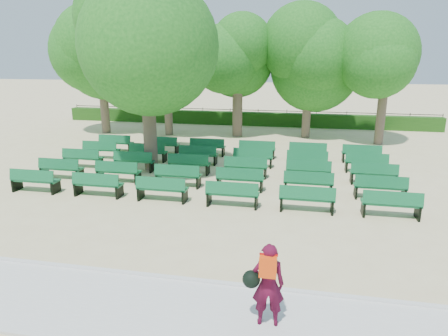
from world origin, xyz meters
The scene contains 9 objects.
ground centered at (0.00, 0.00, 0.00)m, with size 120.00×120.00×0.00m, color beige.
paving centered at (0.00, -7.40, 0.03)m, with size 30.00×2.20×0.06m, color silver.
curb centered at (0.00, -6.25, 0.05)m, with size 30.00×0.12×0.10m, color silver.
hedge centered at (0.00, 14.00, 0.45)m, with size 26.00×0.70×0.90m, color #1E4A13.
fence centered at (0.00, 14.40, 0.00)m, with size 26.00×0.10×1.02m, color black, non-canonical shape.
tree_line centered at (0.00, 10.00, 0.00)m, with size 21.80×6.80×7.04m, color #24701E, non-canonical shape.
bench_array centered at (0.82, 1.69, 0.09)m, with size 1.71×0.54×1.08m.
tree_among centered at (-2.16, 2.01, 5.11)m, with size 5.37×5.37×7.56m.
person centered at (3.65, -7.37, 0.87)m, with size 0.76×0.47×1.57m.
Camera 1 is at (4.11, -13.57, 4.73)m, focal length 32.00 mm.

